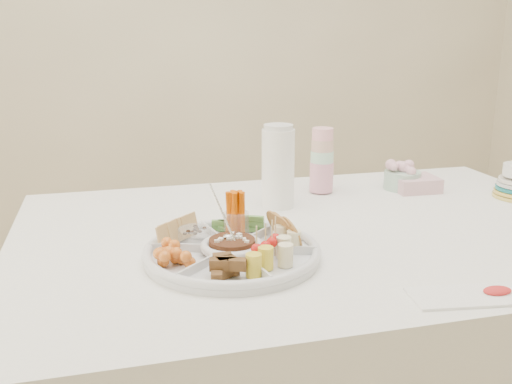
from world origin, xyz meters
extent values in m
cube|color=beige|center=(0.00, 2.00, 1.35)|extent=(4.00, 0.02, 2.70)
cube|color=white|center=(0.00, 0.00, 0.38)|extent=(1.52, 1.02, 0.76)
cylinder|color=silver|center=(-0.26, -0.14, 0.78)|extent=(0.48, 0.48, 0.04)
cylinder|color=#44250B|center=(-0.26, -0.14, 0.79)|extent=(0.13, 0.13, 0.04)
cylinder|color=#A6BE9E|center=(0.12, 0.32, 0.86)|extent=(0.09, 0.09, 0.20)
cylinder|color=white|center=(-0.05, 0.21, 0.88)|extent=(0.10, 0.10, 0.24)
cylinder|color=#B2C2BB|center=(0.38, 0.29, 0.80)|extent=(0.12, 0.12, 0.09)
cube|color=beige|center=(0.41, 0.26, 0.78)|extent=(0.14, 0.12, 0.04)
cube|color=white|center=(0.16, -0.44, 0.76)|extent=(0.29, 0.13, 0.01)
camera|label=1|loc=(-0.50, -1.28, 1.24)|focal=40.00mm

